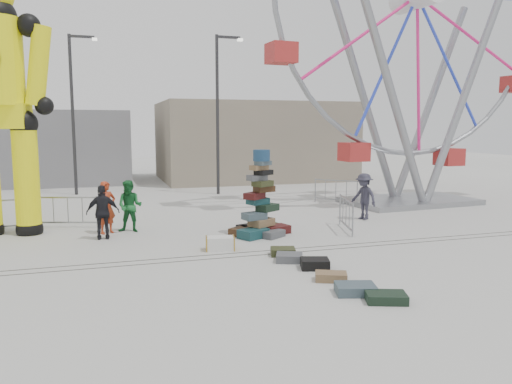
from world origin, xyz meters
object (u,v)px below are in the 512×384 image
object	(u,v)px
barricade_wheel_front	(346,214)
barricade_dummy_c	(68,212)
steamer_trunk	(220,243)
pedestrian_grey	(364,196)
lamp_post_right	(219,106)
lamp_post_left	(74,106)
barricade_wheel_back	(336,191)
pedestrian_red	(107,208)
pedestrian_green	(130,206)
ferris_wheel	(416,24)
crash_test_dummy	(1,98)
suitcase_tower	(260,211)
pedestrian_black	(103,212)

from	to	relation	value
barricade_wheel_front	barricade_dummy_c	bearing A→B (deg)	85.17
steamer_trunk	pedestrian_grey	bearing A→B (deg)	35.92
lamp_post_right	lamp_post_left	xyz separation A→B (m)	(-7.00, 2.00, 0.00)
barricade_wheel_back	pedestrian_red	size ratio (longest dim) A/B	1.17
barricade_wheel_back	lamp_post_right	bearing A→B (deg)	178.73
pedestrian_red	pedestrian_green	size ratio (longest dim) A/B	1.00
ferris_wheel	pedestrian_red	bearing A→B (deg)	-173.48
crash_test_dummy	lamp_post_right	bearing A→B (deg)	52.06
barricade_dummy_c	suitcase_tower	bearing A→B (deg)	-9.54
suitcase_tower	barricade_wheel_front	xyz separation A→B (m)	(2.95, -0.24, -0.22)
steamer_trunk	pedestrian_red	xyz separation A→B (m)	(-3.01, 3.26, 0.67)
crash_test_dummy	pedestrian_red	world-z (taller)	crash_test_dummy
crash_test_dummy	barricade_wheel_back	distance (m)	13.85
steamer_trunk	pedestrian_green	size ratio (longest dim) A/B	0.47
crash_test_dummy	pedestrian_green	world-z (taller)	crash_test_dummy
barricade_wheel_back	pedestrian_black	size ratio (longest dim) A/B	1.18
suitcase_tower	ferris_wheel	distance (m)	11.87
steamer_trunk	barricade_dummy_c	world-z (taller)	barricade_dummy_c
pedestrian_red	pedestrian_grey	distance (m)	9.25
lamp_post_right	crash_test_dummy	distance (m)	11.51
lamp_post_right	lamp_post_left	distance (m)	7.28
crash_test_dummy	pedestrian_grey	distance (m)	12.79
crash_test_dummy	barricade_dummy_c	bearing A→B (deg)	31.04
pedestrian_black	suitcase_tower	bearing A→B (deg)	171.09
crash_test_dummy	ferris_wheel	bearing A→B (deg)	17.85
steamer_trunk	barricade_dummy_c	xyz separation A→B (m)	(-4.28, 4.64, 0.36)
lamp_post_left	pedestrian_grey	xyz separation A→B (m)	(10.53, -10.52, -3.61)
barricade_wheel_front	pedestrian_green	xyz separation A→B (m)	(-6.92, 1.93, 0.31)
ferris_wheel	lamp_post_right	bearing A→B (deg)	138.21
lamp_post_right	pedestrian_grey	world-z (taller)	lamp_post_right
lamp_post_right	barricade_dummy_c	xyz separation A→B (m)	(-6.99, -6.87, -3.93)
suitcase_tower	pedestrian_red	bearing A→B (deg)	135.66
pedestrian_green	ferris_wheel	bearing A→B (deg)	33.20
lamp_post_left	steamer_trunk	distance (m)	14.81
pedestrian_black	pedestrian_grey	bearing A→B (deg)	-175.71
lamp_post_left	crash_test_dummy	size ratio (longest dim) A/B	0.97
lamp_post_left	pedestrian_black	world-z (taller)	lamp_post_left
lamp_post_left	barricade_wheel_front	world-z (taller)	lamp_post_left
crash_test_dummy	barricade_wheel_back	size ratio (longest dim) A/B	4.13
barricade_wheel_back	ferris_wheel	bearing A→B (deg)	28.98
pedestrian_red	pedestrian_black	distance (m)	0.86
pedestrian_green	pedestrian_black	world-z (taller)	pedestrian_green
crash_test_dummy	pedestrian_black	xyz separation A→B (m)	(2.89, -1.62, -3.51)
lamp_post_right	pedestrian_grey	bearing A→B (deg)	-67.53
lamp_post_left	ferris_wheel	size ratio (longest dim) A/B	0.50
pedestrian_black	pedestrian_red	bearing A→B (deg)	-97.63
ferris_wheel	steamer_trunk	world-z (taller)	ferris_wheel
lamp_post_left	barricade_dummy_c	bearing A→B (deg)	-89.93
pedestrian_green	pedestrian_grey	distance (m)	8.51
lamp_post_left	steamer_trunk	world-z (taller)	lamp_post_left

